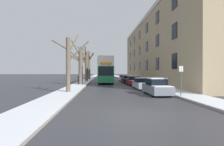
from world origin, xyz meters
name	(u,v)px	position (x,y,z in m)	size (l,w,h in m)	color
ground_plane	(143,115)	(0.00, 0.00, 0.00)	(320.00, 320.00, 0.00)	#38383D
sidewalk_left	(91,78)	(-5.29, 53.00, 0.08)	(2.40, 130.00, 0.16)	gray
sidewalk_right	(122,78)	(5.29, 53.00, 0.08)	(2.40, 130.00, 0.16)	gray
terrace_facade_right	(165,50)	(10.98, 26.77, 6.49)	(9.10, 41.72, 12.97)	tan
bare_tree_left_0	(69,63)	(-5.05, 8.84, 2.93)	(3.54, 2.01, 6.02)	brown
bare_tree_left_1	(80,65)	(-5.13, 18.72, 3.09)	(2.36, 1.50, 6.87)	brown
bare_tree_left_2	(86,65)	(-5.19, 28.56, 3.59)	(3.07, 2.07, 7.34)	brown
bare_tree_left_3	(89,64)	(-5.11, 37.76, 4.11)	(3.49, 3.65, 8.40)	brown
double_decker_bus	(105,69)	(-1.21, 23.94, 2.59)	(2.61, 10.29, 4.59)	#1E7A47
parked_car_0	(157,87)	(3.00, 7.17, 0.69)	(1.68, 3.97, 1.50)	slate
parked_car_1	(143,84)	(3.00, 12.47, 0.63)	(1.82, 4.09, 1.35)	#9EA3AD
parked_car_2	(133,81)	(3.00, 18.54, 0.66)	(1.75, 4.41, 1.42)	maroon
parked_car_3	(128,79)	(3.00, 24.28, 0.66)	(1.88, 4.55, 1.41)	black
parked_car_4	(123,78)	(3.00, 30.53, 0.66)	(1.75, 4.24, 1.44)	silver
oncoming_van	(103,74)	(-1.46, 43.25, 1.33)	(1.92, 5.03, 2.46)	#9EA3AD
pedestrian_left_sidewalk	(79,79)	(-5.47, 19.65, 0.89)	(0.35, 0.35, 1.63)	black
street_sign_post	(181,79)	(4.39, 5.39, 1.46)	(0.32, 0.07, 2.54)	#4C4F54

